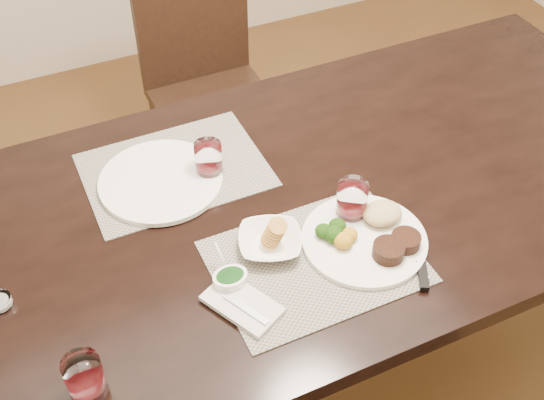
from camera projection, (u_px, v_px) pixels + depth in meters
name	position (u px, v px, depth m)	size (l,w,h in m)	color
ground_plane	(317.00, 350.00, 2.26)	(4.50, 4.50, 0.00)	#4A2C17
dining_table	(328.00, 208.00, 1.79)	(2.00, 1.00, 0.75)	black
chair_far	(206.00, 77.00, 2.51)	(0.42, 0.42, 0.90)	black
placemat_near	(315.00, 262.00, 1.55)	(0.46, 0.34, 0.00)	gray
placemat_far	(175.00, 170.00, 1.77)	(0.46, 0.34, 0.00)	gray
dinner_plate	(370.00, 236.00, 1.58)	(0.29, 0.29, 0.05)	white
napkin_fork	(242.00, 304.00, 1.45)	(0.16, 0.19, 0.02)	silver
steak_knife	(415.00, 263.00, 1.54)	(0.08, 0.23, 0.01)	silver
cracker_bowl	(270.00, 241.00, 1.56)	(0.19, 0.19, 0.06)	white
sauce_ramekin	(230.00, 279.00, 1.49)	(0.08, 0.12, 0.06)	white
wine_glass_near	(352.00, 202.00, 1.62)	(0.07, 0.07, 0.10)	silver
far_plate	(161.00, 181.00, 1.73)	(0.31, 0.31, 0.01)	white
wine_glass_far	(209.00, 161.00, 1.73)	(0.07, 0.07, 0.10)	silver
wine_glass_side	(85.00, 379.00, 1.28)	(0.07, 0.07, 0.10)	silver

